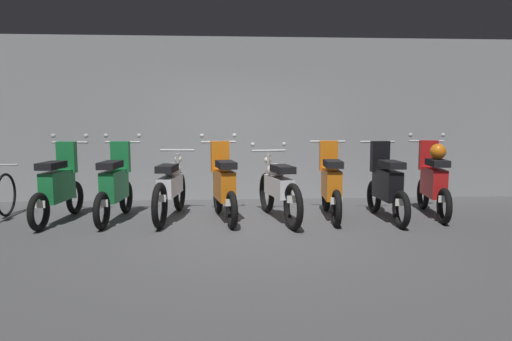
{
  "coord_description": "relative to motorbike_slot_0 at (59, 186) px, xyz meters",
  "views": [
    {
      "loc": [
        -0.36,
        -6.06,
        1.5
      ],
      "look_at": [
        0.07,
        0.79,
        0.75
      ],
      "focal_mm": 32.46,
      "sensor_mm": 36.0,
      "label": 1
    }
  ],
  "objects": [
    {
      "name": "ground_plane",
      "position": [
        2.85,
        -0.87,
        -0.53
      ],
      "size": [
        80.0,
        80.0,
        0.0
      ],
      "primitive_type": "plane",
      "color": "#4C4C4F"
    },
    {
      "name": "motorbike_slot_1",
      "position": [
        0.81,
        0.03,
        0.0
      ],
      "size": [
        0.59,
        1.68,
        1.29
      ],
      "color": "black",
      "rests_on": "ground"
    },
    {
      "name": "motorbike_slot_0",
      "position": [
        0.0,
        0.0,
        0.0
      ],
      "size": [
        0.59,
        1.68,
        1.29
      ],
      "color": "black",
      "rests_on": "ground"
    },
    {
      "name": "motorbike_slot_7",
      "position": [
        5.7,
        0.05,
        0.04
      ],
      "size": [
        0.58,
        1.67,
        1.29
      ],
      "color": "black",
      "rests_on": "ground"
    },
    {
      "name": "motorbike_slot_6",
      "position": [
        4.88,
        -0.15,
        -0.0
      ],
      "size": [
        0.56,
        1.68,
        1.18
      ],
      "color": "black",
      "rests_on": "ground"
    },
    {
      "name": "motorbike_slot_4",
      "position": [
        3.25,
        -0.11,
        -0.04
      ],
      "size": [
        0.63,
        1.93,
        1.15
      ],
      "color": "black",
      "rests_on": "ground"
    },
    {
      "name": "motorbike_slot_2",
      "position": [
        1.63,
        0.09,
        -0.04
      ],
      "size": [
        0.56,
        1.95,
        1.03
      ],
      "color": "black",
      "rests_on": "ground"
    },
    {
      "name": "motorbike_slot_5",
      "position": [
        4.07,
        0.0,
        -0.0
      ],
      "size": [
        0.56,
        1.68,
        1.18
      ],
      "color": "black",
      "rests_on": "ground"
    },
    {
      "name": "back_wall",
      "position": [
        2.85,
        1.91,
        0.98
      ],
      "size": [
        16.0,
        0.3,
        3.02
      ],
      "primitive_type": "cube",
      "color": "gray",
      "rests_on": "ground"
    },
    {
      "name": "motorbike_slot_3",
      "position": [
        2.43,
        -0.03,
        0.0
      ],
      "size": [
        0.58,
        1.67,
        1.29
      ],
      "color": "black",
      "rests_on": "ground"
    }
  ]
}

